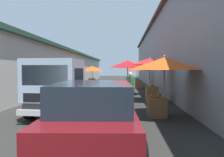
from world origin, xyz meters
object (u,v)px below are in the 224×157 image
at_px(delivery_truck, 61,88).
at_px(vendor_by_crates, 131,86).
at_px(fruit_stall_mid_lane, 163,69).
at_px(fruit_stall_far_right, 92,71).
at_px(fruit_stall_near_left, 128,67).
at_px(fruit_stall_far_left, 150,69).
at_px(fruit_stall_near_right, 137,70).
at_px(vendor_in_shade, 60,87).
at_px(hatchback_car, 94,115).

height_order(delivery_truck, vendor_by_crates, delivery_truck).
xyz_separation_m(fruit_stall_mid_lane, fruit_stall_far_right, (12.76, 4.58, -0.14)).
xyz_separation_m(fruit_stall_mid_lane, vendor_by_crates, (2.49, 1.12, -0.84)).
height_order(fruit_stall_mid_lane, vendor_by_crates, fruit_stall_mid_lane).
xyz_separation_m(fruit_stall_near_left, delivery_truck, (-6.84, 2.53, -0.89)).
bearing_deg(delivery_truck, vendor_by_crates, -47.19).
bearing_deg(fruit_stall_mid_lane, fruit_stall_far_left, 0.79).
relative_size(fruit_stall_near_right, vendor_in_shade, 1.55).
relative_size(hatchback_car, vendor_by_crates, 2.49).
xyz_separation_m(fruit_stall_near_right, vendor_by_crates, (-9.54, 0.83, -0.74)).
relative_size(fruit_stall_near_left, fruit_stall_mid_lane, 0.97).
bearing_deg(fruit_stall_far_left, vendor_in_shade, 106.67).
height_order(fruit_stall_near_left, fruit_stall_mid_lane, fruit_stall_near_left).
relative_size(fruit_stall_near_left, fruit_stall_far_left, 1.04).
bearing_deg(fruit_stall_far_right, vendor_in_shade, -179.78).
relative_size(hatchback_car, delivery_truck, 0.80).
height_order(fruit_stall_far_left, vendor_by_crates, fruit_stall_far_left).
height_order(fruit_stall_near_right, vendor_by_crates, fruit_stall_near_right).
relative_size(fruit_stall_mid_lane, fruit_stall_near_right, 1.09).
bearing_deg(fruit_stall_mid_lane, fruit_stall_near_left, 10.13).
bearing_deg(vendor_in_shade, vendor_by_crates, -88.98).
distance_m(hatchback_car, delivery_truck, 3.65).
height_order(fruit_stall_far_left, hatchback_car, fruit_stall_far_left).
distance_m(fruit_stall_mid_lane, vendor_in_shade, 5.23).
distance_m(fruit_stall_near_left, fruit_stall_far_left, 3.33).
xyz_separation_m(fruit_stall_far_right, vendor_by_crates, (-10.27, -3.47, -0.70)).
xyz_separation_m(hatchback_car, delivery_truck, (3.21, 1.72, 0.30)).
xyz_separation_m(fruit_stall_far_left, vendor_in_shade, (-1.35, 4.49, -0.92)).
bearing_deg(fruit_stall_far_left, delivery_truck, 135.18).
distance_m(fruit_stall_near_right, vendor_in_shade, 10.53).
relative_size(fruit_stall_far_left, fruit_stall_far_right, 1.11).
bearing_deg(fruit_stall_near_left, fruit_stall_far_left, -159.25).
height_order(fruit_stall_far_right, delivery_truck, fruit_stall_far_right).
bearing_deg(fruit_stall_far_left, fruit_stall_far_right, 26.77).
distance_m(fruit_stall_far_right, vendor_in_shade, 10.36).
distance_m(hatchback_car, vendor_by_crates, 5.73).
xyz_separation_m(fruit_stall_near_left, vendor_by_crates, (-4.40, -0.11, -1.01)).
bearing_deg(hatchback_car, fruit_stall_far_right, 9.09).
bearing_deg(fruit_stall_mid_lane, vendor_in_shade, 61.89).
height_order(fruit_stall_mid_lane, vendor_in_shade, fruit_stall_mid_lane).
bearing_deg(hatchback_car, fruit_stall_near_right, -6.56).
bearing_deg(fruit_stall_far_right, fruit_stall_far_left, -153.23).
height_order(fruit_stall_near_right, hatchback_car, fruit_stall_near_right).
distance_m(fruit_stall_near_left, fruit_stall_far_right, 6.77).
distance_m(fruit_stall_near_left, delivery_truck, 7.35).
bearing_deg(vendor_in_shade, fruit_stall_near_right, -23.90).
xyz_separation_m(fruit_stall_mid_lane, hatchback_car, (-3.17, 2.04, -1.03)).
bearing_deg(vendor_by_crates, fruit_stall_far_right, 18.65).
relative_size(fruit_stall_mid_lane, delivery_truck, 0.51).
bearing_deg(fruit_stall_far_left, fruit_stall_near_left, 20.75).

